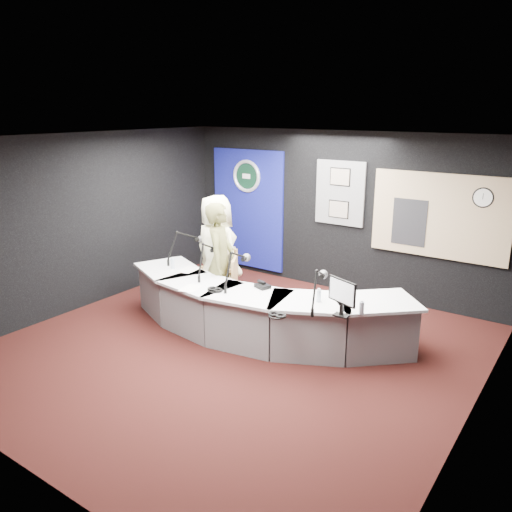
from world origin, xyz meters
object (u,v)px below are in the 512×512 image
Objects in this scene: armchair_left at (217,277)px; armchair_right at (221,289)px; person_woman at (220,261)px; person_man at (217,251)px; broadcast_desk at (255,310)px.

armchair_left reaches higher than armchair_right.
person_woman is (0.35, -0.34, 0.42)m from armchair_left.
person_woman reaches higher than armchair_right.
person_man is 1.02× the size of person_woman.
person_woman is (0.00, 0.00, 0.45)m from armchair_right.
armchair_right is (-0.83, 0.27, 0.08)m from broadcast_desk.
armchair_right is (0.35, -0.34, -0.03)m from armchair_left.
broadcast_desk is at bearing 42.21° from armchair_right.
person_woman is at bearing 0.00° from armchair_right.
person_woman is at bearing 143.78° from person_man.
broadcast_desk is 4.70× the size of armchair_left.
broadcast_desk is 1.02m from person_woman.
armchair_left is at bearing 21.05° from person_woman.
armchair_left is 0.52× the size of person_man.
armchair_right is at bearing 143.78° from person_man.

